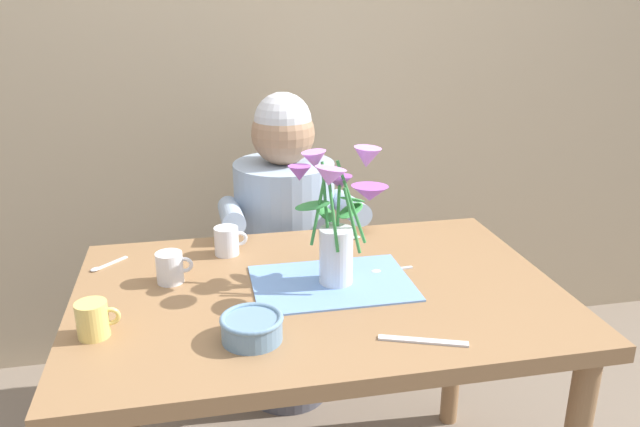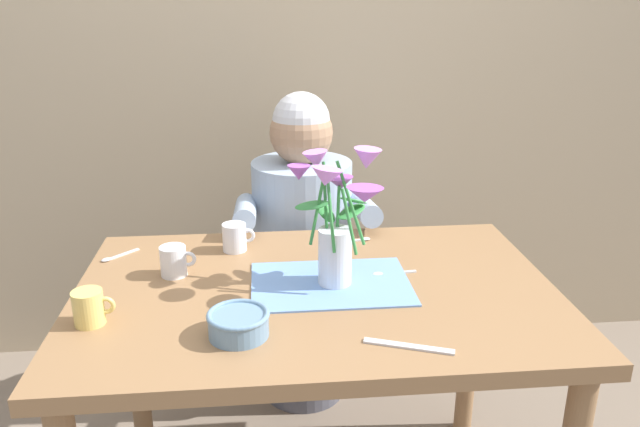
{
  "view_description": "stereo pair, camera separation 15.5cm",
  "coord_description": "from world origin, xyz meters",
  "px_view_note": "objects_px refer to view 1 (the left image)",
  "views": [
    {
      "loc": [
        -0.28,
        -1.38,
        1.44
      ],
      "look_at": [
        0.01,
        0.05,
        0.92
      ],
      "focal_mm": 35.09,
      "sensor_mm": 36.0,
      "label": 1
    },
    {
      "loc": [
        -0.12,
        -1.4,
        1.44
      ],
      "look_at": [
        0.01,
        0.05,
        0.92
      ],
      "focal_mm": 35.09,
      "sensor_mm": 36.0,
      "label": 2
    }
  ],
  "objects_px": {
    "seated_person": "(286,256)",
    "dinner_knife": "(423,341)",
    "coffee_cup": "(93,319)",
    "tea_cup": "(170,267)",
    "ceramic_mug": "(227,241)",
    "flower_vase": "(339,214)",
    "ceramic_bowl": "(252,327)"
  },
  "relations": [
    {
      "from": "coffee_cup",
      "to": "ceramic_bowl",
      "type": "bearing_deg",
      "value": -13.98
    },
    {
      "from": "dinner_knife",
      "to": "ceramic_mug",
      "type": "distance_m",
      "value": 0.67
    },
    {
      "from": "coffee_cup",
      "to": "tea_cup",
      "type": "distance_m",
      "value": 0.29
    },
    {
      "from": "dinner_knife",
      "to": "coffee_cup",
      "type": "xyz_separation_m",
      "value": [
        -0.68,
        0.16,
        0.04
      ]
    },
    {
      "from": "tea_cup",
      "to": "seated_person",
      "type": "bearing_deg",
      "value": 53.97
    },
    {
      "from": "flower_vase",
      "to": "tea_cup",
      "type": "bearing_deg",
      "value": 166.79
    },
    {
      "from": "tea_cup",
      "to": "ceramic_mug",
      "type": "bearing_deg",
      "value": 44.85
    },
    {
      "from": "dinner_knife",
      "to": "seated_person",
      "type": "bearing_deg",
      "value": 120.43
    },
    {
      "from": "ceramic_bowl",
      "to": "ceramic_mug",
      "type": "height_order",
      "value": "ceramic_mug"
    },
    {
      "from": "dinner_knife",
      "to": "coffee_cup",
      "type": "height_order",
      "value": "coffee_cup"
    },
    {
      "from": "coffee_cup",
      "to": "tea_cup",
      "type": "xyz_separation_m",
      "value": [
        0.16,
        0.24,
        0.0
      ]
    },
    {
      "from": "coffee_cup",
      "to": "flower_vase",
      "type": "bearing_deg",
      "value": 13.98
    },
    {
      "from": "ceramic_bowl",
      "to": "coffee_cup",
      "type": "bearing_deg",
      "value": 166.02
    },
    {
      "from": "seated_person",
      "to": "tea_cup",
      "type": "bearing_deg",
      "value": -126.74
    },
    {
      "from": "seated_person",
      "to": "flower_vase",
      "type": "bearing_deg",
      "value": -86.29
    },
    {
      "from": "tea_cup",
      "to": "coffee_cup",
      "type": "bearing_deg",
      "value": -123.08
    },
    {
      "from": "ceramic_bowl",
      "to": "coffee_cup",
      "type": "xyz_separation_m",
      "value": [
        -0.33,
        0.08,
        0.01
      ]
    },
    {
      "from": "seated_person",
      "to": "tea_cup",
      "type": "xyz_separation_m",
      "value": [
        -0.37,
        -0.51,
        0.22
      ]
    },
    {
      "from": "flower_vase",
      "to": "tea_cup",
      "type": "relative_size",
      "value": 3.76
    },
    {
      "from": "tea_cup",
      "to": "dinner_knife",
      "type": "bearing_deg",
      "value": -37.37
    },
    {
      "from": "ceramic_bowl",
      "to": "coffee_cup",
      "type": "distance_m",
      "value": 0.34
    },
    {
      "from": "ceramic_bowl",
      "to": "flower_vase",
      "type": "bearing_deg",
      "value": 43.07
    },
    {
      "from": "ceramic_mug",
      "to": "seated_person",
      "type": "bearing_deg",
      "value": 58.69
    },
    {
      "from": "seated_person",
      "to": "coffee_cup",
      "type": "distance_m",
      "value": 0.94
    },
    {
      "from": "flower_vase",
      "to": "coffee_cup",
      "type": "xyz_separation_m",
      "value": [
        -0.57,
        -0.14,
        -0.15
      ]
    },
    {
      "from": "seated_person",
      "to": "dinner_knife",
      "type": "bearing_deg",
      "value": -80.68
    },
    {
      "from": "dinner_knife",
      "to": "ceramic_mug",
      "type": "height_order",
      "value": "ceramic_mug"
    },
    {
      "from": "ceramic_mug",
      "to": "coffee_cup",
      "type": "height_order",
      "value": "same"
    },
    {
      "from": "ceramic_bowl",
      "to": "seated_person",
      "type": "bearing_deg",
      "value": 76.85
    },
    {
      "from": "ceramic_mug",
      "to": "coffee_cup",
      "type": "xyz_separation_m",
      "value": [
        -0.31,
        -0.39,
        0.0
      ]
    },
    {
      "from": "flower_vase",
      "to": "coffee_cup",
      "type": "height_order",
      "value": "flower_vase"
    },
    {
      "from": "flower_vase",
      "to": "tea_cup",
      "type": "xyz_separation_m",
      "value": [
        -0.41,
        0.1,
        -0.15
      ]
    }
  ]
}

